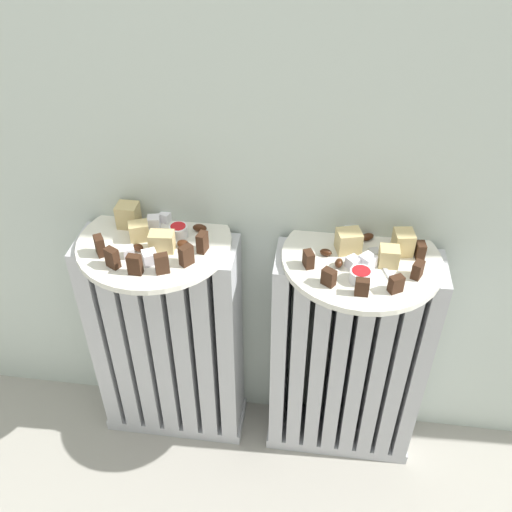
% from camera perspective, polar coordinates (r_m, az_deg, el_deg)
% --- Properties ---
extents(radiator_left, '(0.34, 0.12, 0.57)m').
position_cam_1_polar(radiator_left, '(1.35, -8.83, -8.74)').
color(radiator_left, '#B2B2B7').
rests_on(radiator_left, ground_plane).
extents(radiator_right, '(0.34, 0.12, 0.57)m').
position_cam_1_polar(radiator_right, '(1.31, 9.13, -10.48)').
color(radiator_right, '#B2B2B7').
rests_on(radiator_right, ground_plane).
extents(plate_left, '(0.31, 0.31, 0.01)m').
position_cam_1_polar(plate_left, '(1.15, -10.21, 1.39)').
color(plate_left, silver).
rests_on(plate_left, radiator_left).
extents(plate_right, '(0.31, 0.31, 0.01)m').
position_cam_1_polar(plate_right, '(1.11, 10.61, -0.30)').
color(plate_right, silver).
rests_on(plate_right, radiator_right).
extents(dark_cake_slice_left_0, '(0.03, 0.03, 0.04)m').
position_cam_1_polar(dark_cake_slice_left_0, '(1.12, -15.51, 1.01)').
color(dark_cake_slice_left_0, '#382114').
rests_on(dark_cake_slice_left_0, plate_left).
extents(dark_cake_slice_left_1, '(0.03, 0.03, 0.04)m').
position_cam_1_polar(dark_cake_slice_left_1, '(1.08, -14.33, -0.19)').
color(dark_cake_slice_left_1, '#382114').
rests_on(dark_cake_slice_left_1, plate_left).
extents(dark_cake_slice_left_2, '(0.03, 0.02, 0.04)m').
position_cam_1_polar(dark_cake_slice_left_2, '(1.06, -12.16, -0.85)').
color(dark_cake_slice_left_2, '#382114').
rests_on(dark_cake_slice_left_2, plate_left).
extents(dark_cake_slice_left_3, '(0.03, 0.02, 0.04)m').
position_cam_1_polar(dark_cake_slice_left_3, '(1.05, -9.51, -0.77)').
color(dark_cake_slice_left_3, '#382114').
rests_on(dark_cake_slice_left_3, plate_left).
extents(dark_cake_slice_left_4, '(0.03, 0.03, 0.04)m').
position_cam_1_polar(dark_cake_slice_left_4, '(1.06, -7.06, 0.06)').
color(dark_cake_slice_left_4, '#382114').
rests_on(dark_cake_slice_left_4, plate_left).
extents(dark_cake_slice_left_5, '(0.02, 0.03, 0.04)m').
position_cam_1_polar(dark_cake_slice_left_5, '(1.09, -5.45, 1.39)').
color(dark_cake_slice_left_5, '#382114').
rests_on(dark_cake_slice_left_5, plate_left).
extents(marble_cake_slice_left_0, '(0.05, 0.04, 0.04)m').
position_cam_1_polar(marble_cake_slice_left_0, '(1.15, -11.75, 2.46)').
color(marble_cake_slice_left_0, tan).
rests_on(marble_cake_slice_left_0, plate_left).
extents(marble_cake_slice_left_1, '(0.04, 0.04, 0.05)m').
position_cam_1_polar(marble_cake_slice_left_1, '(1.19, -12.80, 4.05)').
color(marble_cake_slice_left_1, tan).
rests_on(marble_cake_slice_left_1, plate_left).
extents(marble_cake_slice_left_2, '(0.05, 0.04, 0.04)m').
position_cam_1_polar(marble_cake_slice_left_2, '(1.11, -9.49, 1.44)').
color(marble_cake_slice_left_2, tan).
rests_on(marble_cake_slice_left_2, plate_left).
extents(turkish_delight_left_0, '(0.04, 0.04, 0.03)m').
position_cam_1_polar(turkish_delight_left_0, '(1.08, -10.70, -0.14)').
color(turkish_delight_left_0, white).
rests_on(turkish_delight_left_0, plate_left).
extents(turkish_delight_left_1, '(0.03, 0.03, 0.02)m').
position_cam_1_polar(turkish_delight_left_1, '(1.18, -10.31, 3.41)').
color(turkish_delight_left_1, white).
rests_on(turkish_delight_left_1, plate_left).
extents(turkish_delight_left_2, '(0.03, 0.03, 0.02)m').
position_cam_1_polar(turkish_delight_left_2, '(1.19, -9.14, 3.92)').
color(turkish_delight_left_2, white).
rests_on(turkish_delight_left_2, plate_left).
extents(turkish_delight_left_3, '(0.03, 0.03, 0.02)m').
position_cam_1_polar(turkish_delight_left_3, '(1.11, -12.74, 0.41)').
color(turkish_delight_left_3, white).
rests_on(turkish_delight_left_3, plate_left).
extents(medjool_date_left_0, '(0.03, 0.02, 0.01)m').
position_cam_1_polar(medjool_date_left_0, '(1.12, -11.83, 0.84)').
color(medjool_date_left_0, '#3D1E0F').
rests_on(medjool_date_left_0, plate_left).
extents(medjool_date_left_1, '(0.03, 0.01, 0.02)m').
position_cam_1_polar(medjool_date_left_1, '(1.16, -5.72, 2.84)').
color(medjool_date_left_1, '#3D1E0F').
rests_on(medjool_date_left_1, plate_left).
extents(medjool_date_left_2, '(0.03, 0.02, 0.01)m').
position_cam_1_polar(medjool_date_left_2, '(1.12, -7.40, 1.25)').
color(medjool_date_left_2, '#3D1E0F').
rests_on(medjool_date_left_2, plate_left).
extents(jam_bowl_left, '(0.04, 0.04, 0.03)m').
position_cam_1_polar(jam_bowl_left, '(1.14, -7.85, 2.56)').
color(jam_bowl_left, white).
rests_on(jam_bowl_left, plate_left).
extents(dark_cake_slice_right_0, '(0.02, 0.03, 0.03)m').
position_cam_1_polar(dark_cake_slice_right_0, '(1.06, 5.33, -0.32)').
color(dark_cake_slice_right_0, '#382114').
rests_on(dark_cake_slice_right_0, plate_right).
extents(dark_cake_slice_right_1, '(0.03, 0.03, 0.03)m').
position_cam_1_polar(dark_cake_slice_right_1, '(1.02, 7.37, -2.15)').
color(dark_cake_slice_right_1, '#382114').
rests_on(dark_cake_slice_right_1, plate_right).
extents(dark_cake_slice_right_2, '(0.02, 0.02, 0.03)m').
position_cam_1_polar(dark_cake_slice_right_2, '(1.01, 10.67, -3.10)').
color(dark_cake_slice_right_2, '#382114').
rests_on(dark_cake_slice_right_2, plate_right).
extents(dark_cake_slice_right_3, '(0.03, 0.03, 0.03)m').
position_cam_1_polar(dark_cake_slice_right_3, '(1.03, 13.98, -2.78)').
color(dark_cake_slice_right_3, '#382114').
rests_on(dark_cake_slice_right_3, plate_right).
extents(dark_cake_slice_right_4, '(0.03, 0.03, 0.03)m').
position_cam_1_polar(dark_cake_slice_right_4, '(1.07, 16.03, -1.36)').
color(dark_cake_slice_right_4, '#382114').
rests_on(dark_cake_slice_right_4, plate_right).
extents(dark_cake_slice_right_5, '(0.02, 0.03, 0.03)m').
position_cam_1_polar(dark_cake_slice_right_5, '(1.12, 16.28, 0.56)').
color(dark_cake_slice_right_5, '#382114').
rests_on(dark_cake_slice_right_5, plate_right).
extents(marble_cake_slice_right_0, '(0.05, 0.05, 0.04)m').
position_cam_1_polar(marble_cake_slice_right_0, '(1.10, 9.34, 1.50)').
color(marble_cake_slice_right_0, tan).
rests_on(marble_cake_slice_right_0, plate_right).
extents(marble_cake_slice_right_1, '(0.04, 0.04, 0.05)m').
position_cam_1_polar(marble_cake_slice_right_1, '(1.12, 14.66, 1.35)').
color(marble_cake_slice_right_1, tan).
rests_on(marble_cake_slice_right_1, plate_right).
extents(marble_cake_slice_right_2, '(0.04, 0.03, 0.04)m').
position_cam_1_polar(marble_cake_slice_right_2, '(1.09, 13.29, -0.03)').
color(marble_cake_slice_right_2, tan).
rests_on(marble_cake_slice_right_2, plate_right).
extents(turkish_delight_right_0, '(0.04, 0.04, 0.03)m').
position_cam_1_polar(turkish_delight_right_0, '(1.07, 11.23, -0.54)').
color(turkish_delight_right_0, white).
rests_on(turkish_delight_right_0, plate_right).
extents(turkish_delight_right_1, '(0.03, 0.03, 0.02)m').
position_cam_1_polar(turkish_delight_right_1, '(1.15, 9.49, 2.52)').
color(turkish_delight_right_1, white).
rests_on(turkish_delight_right_1, plate_right).
extents(turkish_delight_right_2, '(0.03, 0.03, 0.02)m').
position_cam_1_polar(turkish_delight_right_2, '(1.07, 9.77, -0.65)').
color(turkish_delight_right_2, white).
rests_on(turkish_delight_right_2, plate_right).
extents(medjool_date_right_0, '(0.03, 0.03, 0.01)m').
position_cam_1_polar(medjool_date_right_0, '(1.15, 11.19, 1.91)').
color(medjool_date_right_0, '#3D1E0F').
rests_on(medjool_date_right_0, plate_right).
extents(medjool_date_right_1, '(0.03, 0.02, 0.01)m').
position_cam_1_polar(medjool_date_right_1, '(1.09, 7.08, 0.36)').
color(medjool_date_right_1, '#3D1E0F').
rests_on(medjool_date_right_1, plate_right).
extents(medjool_date_right_2, '(0.02, 0.02, 0.02)m').
position_cam_1_polar(medjool_date_right_2, '(1.07, 8.38, -0.71)').
color(medjool_date_right_2, '#3D1E0F').
rests_on(medjool_date_right_2, plate_right).
extents(jam_bowl_right, '(0.04, 0.04, 0.02)m').
position_cam_1_polar(jam_bowl_right, '(1.04, 10.54, -1.91)').
color(jam_bowl_right, white).
rests_on(jam_bowl_right, plate_right).
extents(fork, '(0.04, 0.10, 0.00)m').
position_cam_1_polar(fork, '(1.10, 12.42, -0.42)').
color(fork, '#B7B7BC').
rests_on(fork, plate_right).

